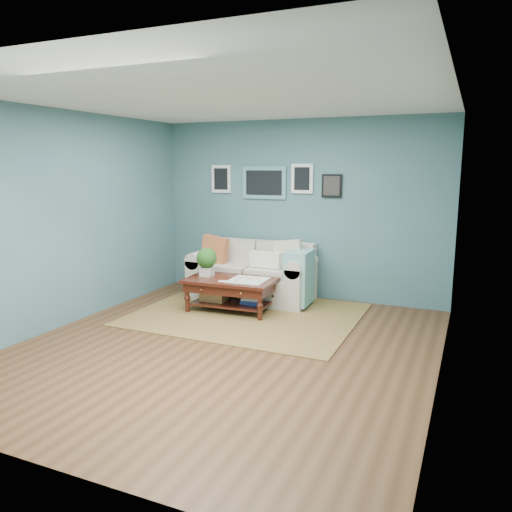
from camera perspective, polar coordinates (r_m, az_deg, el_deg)
The scene contains 4 objects.
room_shell at distance 5.43m, azimuth -3.51°, elevation 3.36°, with size 5.00×5.02×2.70m.
area_rug at distance 6.88m, azimuth -1.06°, elevation -6.66°, with size 2.95×2.36×0.01m, color brown.
loveseat at distance 7.55m, azimuth 0.16°, elevation -2.08°, with size 1.88×0.85×0.97m.
coffee_table at distance 6.99m, azimuth -3.37°, elevation -3.20°, with size 1.27×0.79×0.87m.
Camera 1 is at (2.46, -4.74, 2.02)m, focal length 35.00 mm.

